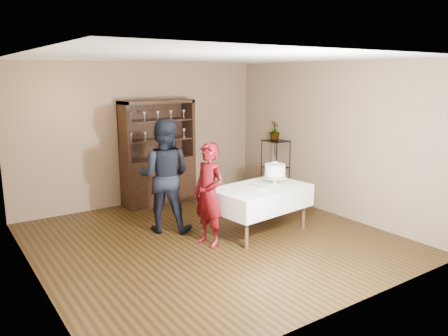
# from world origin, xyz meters

# --- Properties ---
(floor) EXTENTS (5.00, 5.00, 0.00)m
(floor) POSITION_xyz_m (0.00, 0.00, 0.00)
(floor) COLOR black
(floor) RESTS_ON ground
(ceiling) EXTENTS (5.00, 5.00, 0.00)m
(ceiling) POSITION_xyz_m (0.00, 0.00, 2.70)
(ceiling) COLOR silver
(ceiling) RESTS_ON back_wall
(back_wall) EXTENTS (5.00, 0.02, 2.70)m
(back_wall) POSITION_xyz_m (0.00, 2.50, 1.35)
(back_wall) COLOR #77654D
(back_wall) RESTS_ON floor
(wall_left) EXTENTS (0.02, 5.00, 2.70)m
(wall_left) POSITION_xyz_m (-2.50, 0.00, 1.35)
(wall_left) COLOR #77654D
(wall_left) RESTS_ON floor
(wall_right) EXTENTS (0.02, 5.00, 2.70)m
(wall_right) POSITION_xyz_m (2.50, 0.00, 1.35)
(wall_right) COLOR #77654D
(wall_right) RESTS_ON floor
(china_hutch) EXTENTS (1.40, 0.48, 2.00)m
(china_hutch) POSITION_xyz_m (0.20, 2.25, 0.66)
(china_hutch) COLOR black
(china_hutch) RESTS_ON floor
(plant_etagere) EXTENTS (0.42, 0.42, 1.20)m
(plant_etagere) POSITION_xyz_m (2.28, 1.20, 0.65)
(plant_etagere) COLOR black
(plant_etagere) RESTS_ON floor
(cake_table) EXTENTS (1.60, 1.09, 0.75)m
(cake_table) POSITION_xyz_m (0.80, -0.17, 0.57)
(cake_table) COLOR white
(cake_table) RESTS_ON floor
(woman) EXTENTS (0.46, 0.61, 1.52)m
(woman) POSITION_xyz_m (-0.14, -0.13, 0.76)
(woman) COLOR #3C0506
(woman) RESTS_ON floor
(man) EXTENTS (1.11, 1.09, 1.81)m
(man) POSITION_xyz_m (-0.40, 0.78, 0.90)
(man) COLOR black
(man) RESTS_ON floor
(cake) EXTENTS (0.41, 0.41, 0.50)m
(cake) POSITION_xyz_m (1.10, -0.14, 0.95)
(cake) COLOR white
(cake) RESTS_ON cake_table
(plate_near) EXTENTS (0.23, 0.23, 0.01)m
(plate_near) POSITION_xyz_m (0.75, -0.24, 0.76)
(plate_near) COLOR white
(plate_near) RESTS_ON cake_table
(plate_far) EXTENTS (0.21, 0.21, 0.01)m
(plate_far) POSITION_xyz_m (0.75, -0.08, 0.76)
(plate_far) COLOR white
(plate_far) RESTS_ON cake_table
(potted_plant) EXTENTS (0.30, 0.30, 0.38)m
(potted_plant) POSITION_xyz_m (2.27, 1.23, 1.38)
(potted_plant) COLOR #4F7136
(potted_plant) RESTS_ON plant_etagere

